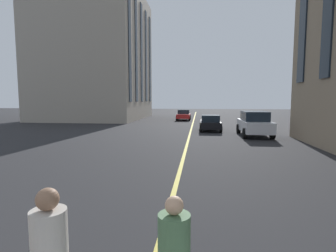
% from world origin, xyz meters
% --- Properties ---
extents(lane_centre_line, '(80.00, 0.16, 0.01)m').
position_xyz_m(lane_centre_line, '(20.00, 0.00, 0.00)').
color(lane_centre_line, '#D8C64C').
rests_on(lane_centre_line, ground_plane).
extents(car_white_trailing, '(4.70, 2.14, 1.88)m').
position_xyz_m(car_white_trailing, '(20.92, -4.90, 0.97)').
color(car_white_trailing, silver).
rests_on(car_white_trailing, ground_plane).
extents(car_black_far, '(3.90, 1.89, 1.40)m').
position_xyz_m(car_black_far, '(24.01, -1.72, 0.70)').
color(car_black_far, black).
rests_on(car_black_far, ground_plane).
extents(car_red_mid, '(3.90, 1.89, 1.40)m').
position_xyz_m(car_red_mid, '(36.09, 1.36, 0.70)').
color(car_red_mid, '#B21E1E').
rests_on(car_red_mid, ground_plane).
extents(building_left_near, '(16.06, 13.32, 17.86)m').
position_xyz_m(building_left_near, '(37.64, 14.10, 8.93)').
color(building_left_near, '#A89E8E').
rests_on(building_left_near, ground_plane).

